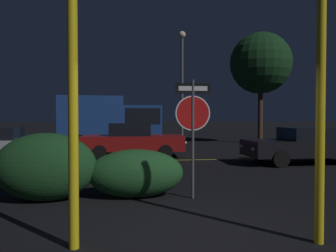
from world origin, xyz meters
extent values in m
plane|color=black|center=(0.00, 0.00, 0.00)|extent=(260.00, 260.00, 0.00)
cube|color=gold|center=(0.00, 8.59, 0.00)|extent=(35.64, 0.12, 0.01)
cylinder|color=#4C4C51|center=(0.56, 2.31, 1.28)|extent=(0.06, 0.06, 2.56)
cylinder|color=white|center=(0.56, 2.31, 1.84)|extent=(0.75, 0.05, 0.76)
cylinder|color=#B71414|center=(0.56, 2.31, 1.84)|extent=(0.70, 0.05, 0.70)
cube|color=black|center=(0.56, 2.31, 2.37)|extent=(0.76, 0.06, 0.22)
cube|color=white|center=(0.56, 2.31, 2.37)|extent=(0.62, 0.06, 0.10)
cylinder|color=yellow|center=(-1.57, -0.14, 1.79)|extent=(0.13, 0.13, 3.59)
cylinder|color=yellow|center=(1.77, -0.41, 1.76)|extent=(0.12, 0.12, 3.51)
ellipsoid|color=#19421E|center=(-2.53, 2.51, 0.71)|extent=(2.09, 1.16, 1.43)
ellipsoid|color=#1E4C23|center=(-0.65, 2.55, 0.53)|extent=(2.09, 0.97, 1.06)
cylinder|color=black|center=(-4.74, 11.15, 0.30)|extent=(0.60, 0.20, 0.60)
cylinder|color=black|center=(-4.75, 9.48, 0.30)|extent=(0.60, 0.20, 0.60)
sphere|color=#F4EFCC|center=(-3.80, 10.85, 0.58)|extent=(0.14, 0.14, 0.14)
sphere|color=#F4EFCC|center=(-3.80, 9.77, 0.58)|extent=(0.14, 0.14, 0.14)
cube|color=maroon|center=(-0.48, 10.05, 0.62)|extent=(4.53, 2.17, 0.65)
cube|color=black|center=(-0.61, 10.06, 1.22)|extent=(1.86, 1.75, 0.56)
cylinder|color=black|center=(0.94, 10.88, 0.30)|extent=(0.61, 0.23, 0.60)
cylinder|color=black|center=(0.83, 9.05, 0.30)|extent=(0.61, 0.23, 0.60)
cylinder|color=black|center=(-1.80, 11.04, 0.30)|extent=(0.61, 0.23, 0.60)
cylinder|color=black|center=(-1.90, 9.21, 0.30)|extent=(0.61, 0.23, 0.60)
sphere|color=#F4EFCC|center=(1.79, 10.51, 0.66)|extent=(0.14, 0.14, 0.14)
sphere|color=#F4EFCC|center=(1.72, 9.32, 0.66)|extent=(0.14, 0.14, 0.14)
cube|color=black|center=(5.90, 7.01, 0.60)|extent=(4.48, 1.81, 0.60)
cube|color=black|center=(6.04, 7.01, 1.13)|extent=(1.79, 1.56, 0.47)
cylinder|color=black|center=(4.51, 6.14, 0.30)|extent=(0.60, 0.20, 0.60)
cylinder|color=black|center=(4.51, 7.88, 0.30)|extent=(0.60, 0.20, 0.60)
cylinder|color=black|center=(7.29, 7.88, 0.30)|extent=(0.60, 0.20, 0.60)
sphere|color=#F4EFCC|center=(3.63, 6.45, 0.63)|extent=(0.14, 0.14, 0.14)
sphere|color=#F4EFCC|center=(3.63, 7.57, 0.63)|extent=(0.14, 0.14, 0.14)
cube|color=navy|center=(0.11, 14.76, 1.42)|extent=(2.27, 2.20, 2.04)
cube|color=black|center=(0.11, 14.76, 1.83)|extent=(2.05, 2.24, 0.90)
cube|color=navy|center=(-2.75, 14.63, 1.67)|extent=(3.65, 2.40, 2.55)
cylinder|color=black|center=(0.00, 15.83, 0.42)|extent=(0.85, 0.32, 0.84)
cylinder|color=black|center=(0.10, 13.68, 0.42)|extent=(0.85, 0.32, 0.84)
cylinder|color=black|center=(-3.43, 15.68, 0.42)|extent=(0.85, 0.32, 0.84)
cylinder|color=black|center=(-3.34, 13.53, 0.42)|extent=(0.85, 0.32, 0.84)
cylinder|color=#4C4C51|center=(2.40, 13.87, 3.13)|extent=(0.16, 0.16, 6.26)
sphere|color=#F9E5B2|center=(2.40, 13.87, 6.46)|extent=(0.40, 0.40, 0.40)
cylinder|color=#422D1E|center=(8.23, 16.46, 1.96)|extent=(0.32, 0.32, 3.93)
sphere|color=#143819|center=(8.23, 16.46, 5.40)|extent=(4.10, 4.10, 4.10)
camera|label=1|loc=(-0.91, -4.59, 1.75)|focal=35.00mm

